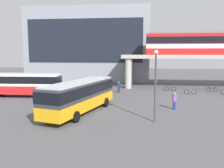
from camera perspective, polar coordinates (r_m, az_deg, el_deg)
The scene contains 12 objects.
ground_plane at distance 35.30m, azimuth -1.45°, elevation -2.36°, with size 120.00×120.00×0.00m, color #515156.
station_building at distance 54.67m, azimuth -5.02°, elevation 9.13°, with size 25.68×13.49×15.31m.
elevated_platform at distance 44.93m, azimuth 22.97°, elevation 5.50°, with size 31.31×7.25×5.68m.
train at distance 45.29m, azimuth 24.58°, elevation 8.85°, with size 25.32×2.96×3.84m.
bus_main at distance 23.98m, azimuth -7.52°, elevation -2.24°, with size 5.29×11.32×3.22m.
bus_secondary at distance 35.07m, azimuth -21.11°, elevation 0.37°, with size 11.15×3.14×3.22m.
bicycle_black at distance 40.08m, azimuth 22.73°, elevation -1.24°, with size 1.79×0.07×1.04m.
bicycle_orange at distance 36.77m, azimuth 18.20°, elevation -1.77°, with size 1.79×0.19×1.04m.
bicycle_green at distance 38.99m, azimuth 13.76°, elevation -1.10°, with size 1.77×0.41×1.04m.
pedestrian_at_kerb at distance 26.30m, azimuth 14.71°, elevation -4.05°, with size 0.46×0.38×1.83m.
pedestrian_waiting_near_stop at distance 36.36m, azimuth 1.64°, elevation -0.81°, with size 0.46×0.37×1.68m.
lamp_post at distance 20.73m, azimuth 10.35°, elevation 0.93°, with size 0.36×0.36×6.24m.
Camera 1 is at (5.03, -24.42, 5.98)m, focal length 38.27 mm.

